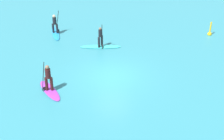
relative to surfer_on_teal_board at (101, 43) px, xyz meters
The scene contains 5 objects.
ground_plane 4.59m from the surfer_on_teal_board, 45.60° to the right, with size 120.00×120.00×0.00m, color teal.
surfer_on_teal_board is the anchor object (origin of this frame).
surfer_on_purple_board 7.01m from the surfer_on_teal_board, 83.15° to the right, with size 2.76×1.81×2.10m.
surfer_on_blue_board 4.77m from the surfer_on_teal_board, behind, with size 2.61×2.45×2.03m.
marker_buoy 9.63m from the surfer_on_teal_board, 47.03° to the left, with size 0.36×0.36×1.28m.
Camera 1 is at (10.61, -16.44, 11.99)m, focal length 53.59 mm.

